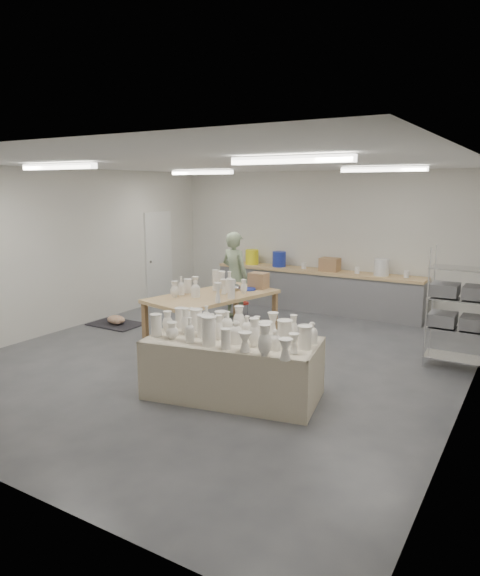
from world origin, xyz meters
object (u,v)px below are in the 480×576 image
Objects in this scene: work_table at (217,294)px; potter at (235,276)px; red_stool at (242,304)px; drying_table at (233,364)px.

potter is (-0.57, 1.52, 0.04)m from work_table.
work_table is 1.62m from potter.
potter is 0.70m from red_stool.
red_stool is (-2.07, 3.71, -0.19)m from drying_table.
drying_table is at bearing 133.28° from potter.
potter is (-2.07, 3.44, 0.45)m from drying_table.
drying_table is at bearing -60.83° from red_stool.
potter reaches higher than drying_table.
red_stool is at bearing 121.22° from work_table.
work_table is 1.39× the size of potter.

